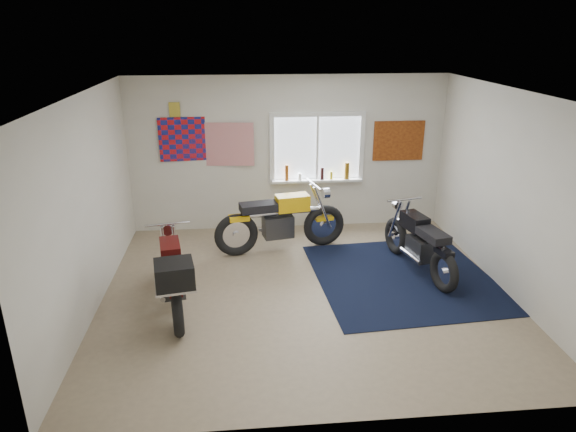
{
  "coord_description": "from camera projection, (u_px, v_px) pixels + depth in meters",
  "views": [
    {
      "loc": [
        -0.82,
        -6.23,
        3.47
      ],
      "look_at": [
        -0.2,
        0.4,
        0.98
      ],
      "focal_mm": 32.0,
      "sensor_mm": 36.0,
      "label": 1
    }
  ],
  "objects": [
    {
      "name": "black_chrome_bike",
      "position": [
        419.0,
        244.0,
        7.56
      ],
      "size": [
        0.67,
        1.91,
        0.99
      ],
      "rotation": [
        0.0,
        0.0,
        1.79
      ],
      "color": "black",
      "rests_on": "navy_rug"
    },
    {
      "name": "oil_bottles",
      "position": [
        323.0,
        172.0,
        9.03
      ],
      "size": [
        1.15,
        0.09,
        0.3
      ],
      "color": "#984B16",
      "rests_on": "window_assembly"
    },
    {
      "name": "room_shell",
      "position": [
        307.0,
        178.0,
        6.52
      ],
      "size": [
        5.5,
        5.5,
        5.5
      ],
      "color": "white",
      "rests_on": "ground"
    },
    {
      "name": "window_assembly",
      "position": [
        317.0,
        153.0,
        8.96
      ],
      "size": [
        1.66,
        0.17,
        1.26
      ],
      "color": "white",
      "rests_on": "room_shell"
    },
    {
      "name": "maroon_tourer",
      "position": [
        173.0,
        276.0,
        6.41
      ],
      "size": [
        0.76,
        1.96,
        0.99
      ],
      "rotation": [
        0.0,
        0.0,
        1.75
      ],
      "color": "black",
      "rests_on": "ground"
    },
    {
      "name": "ground",
      "position": [
        305.0,
        292.0,
        7.1
      ],
      "size": [
        5.5,
        5.5,
        0.0
      ],
      "primitive_type": "plane",
      "color": "#9E896B",
      "rests_on": "ground"
    },
    {
      "name": "flag_display",
      "position": [
        175.0,
        110.0,
        8.49
      ],
      "size": [
        1.6,
        0.1,
        1.17
      ],
      "color": "red",
      "rests_on": "room_shell"
    },
    {
      "name": "yellow_triumph",
      "position": [
        280.0,
        222.0,
        8.26
      ],
      "size": [
        2.16,
        0.71,
        1.1
      ],
      "rotation": [
        0.0,
        0.0,
        0.19
      ],
      "color": "black",
      "rests_on": "ground"
    },
    {
      "name": "navy_rug",
      "position": [
        403.0,
        277.0,
        7.5
      ],
      "size": [
        2.68,
        2.77,
        0.01
      ],
      "primitive_type": "cube",
      "rotation": [
        0.0,
        0.0,
        0.07
      ],
      "color": "black",
      "rests_on": "ground"
    },
    {
      "name": "triumph_poster",
      "position": [
        399.0,
        141.0,
        9.04
      ],
      "size": [
        0.9,
        0.03,
        0.7
      ],
      "primitive_type": "cube",
      "color": "#A54C14",
      "rests_on": "room_shell"
    }
  ]
}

